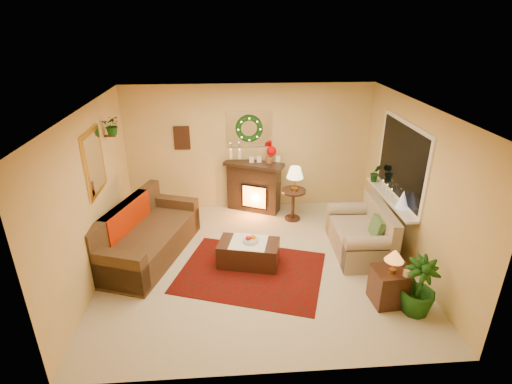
{
  "coord_description": "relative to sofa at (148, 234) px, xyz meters",
  "views": [
    {
      "loc": [
        -0.44,
        -5.6,
        3.8
      ],
      "look_at": [
        0.0,
        0.35,
        1.15
      ],
      "focal_mm": 28.0,
      "sensor_mm": 36.0,
      "label": 1
    }
  ],
  "objects": [
    {
      "name": "window_glass",
      "position": [
        4.29,
        0.17,
        1.12
      ],
      "size": [
        0.02,
        1.7,
        1.22
      ],
      "primitive_type": "cube",
      "color": "black",
      "rests_on": "wall_right"
    },
    {
      "name": "end_table_square",
      "position": [
        3.6,
        -1.49,
        -0.16
      ],
      "size": [
        0.47,
        0.47,
        0.54
      ],
      "primitive_type": "cube",
      "rotation": [
        0.0,
        0.0,
        0.08
      ],
      "color": "#3E2615",
      "rests_on": "floor"
    },
    {
      "name": "sill_plant",
      "position": [
        4.16,
        0.88,
        0.65
      ],
      "size": [
        0.25,
        0.2,
        0.46
      ],
      "primitive_type": "imported",
      "color": "black",
      "rests_on": "window_sill"
    },
    {
      "name": "mini_tree",
      "position": [
        4.21,
        -0.26,
        0.61
      ],
      "size": [
        0.21,
        0.21,
        0.32
      ],
      "primitive_type": "cone",
      "color": "silver",
      "rests_on": "window_sill"
    },
    {
      "name": "area_rug",
      "position": [
        1.7,
        -0.63,
        -0.42
      ],
      "size": [
        2.65,
        2.29,
        0.01
      ],
      "primitive_type": "cube",
      "rotation": [
        0.0,
        0.0,
        -0.32
      ],
      "color": "maroon",
      "rests_on": "floor"
    },
    {
      "name": "ceiling",
      "position": [
        1.82,
        -0.38,
        2.17
      ],
      "size": [
        5.0,
        5.0,
        0.0
      ],
      "primitive_type": "plane",
      "color": "white",
      "rests_on": "ground"
    },
    {
      "name": "window_sill",
      "position": [
        4.2,
        0.17,
        0.44
      ],
      "size": [
        0.22,
        1.86,
        0.04
      ],
      "primitive_type": "cube",
      "color": "white",
      "rests_on": "wall_right"
    },
    {
      "name": "sofa",
      "position": [
        0.0,
        0.0,
        0.0
      ],
      "size": [
        1.6,
        2.37,
        0.94
      ],
      "primitive_type": "cube",
      "rotation": [
        0.0,
        0.0,
        -0.33
      ],
      "color": "#442F1E",
      "rests_on": "floor"
    },
    {
      "name": "hanging_plant",
      "position": [
        -0.52,
        0.67,
        1.54
      ],
      "size": [
        0.33,
        0.28,
        0.36
      ],
      "primitive_type": "imported",
      "color": "#194719",
      "rests_on": "wall_left"
    },
    {
      "name": "mantel_candle_b",
      "position": [
        1.62,
        1.61,
        0.83
      ],
      "size": [
        0.06,
        0.06,
        0.19
      ],
      "primitive_type": "cylinder",
      "color": "white",
      "rests_on": "fireplace"
    },
    {
      "name": "fireplace",
      "position": [
        1.9,
        1.66,
        0.12
      ],
      "size": [
        1.12,
        0.76,
        0.99
      ],
      "primitive_type": "cube",
      "rotation": [
        0.0,
        0.0,
        -0.43
      ],
      "color": "black",
      "rests_on": "floor"
    },
    {
      "name": "mantel_mirror",
      "position": [
        1.82,
        1.85,
        1.27
      ],
      "size": [
        0.92,
        0.02,
        0.72
      ],
      "primitive_type": "cube",
      "color": "white",
      "rests_on": "wall_back"
    },
    {
      "name": "floor_palm",
      "position": [
        3.92,
        -1.73,
        0.02
      ],
      "size": [
        1.44,
        1.44,
        2.56
      ],
      "primitive_type": "imported",
      "rotation": [
        0.0,
        0.0,
        -0.01
      ],
      "color": "#1B5E19",
      "rests_on": "floor"
    },
    {
      "name": "side_table_round",
      "position": [
        2.66,
        1.16,
        -0.11
      ],
      "size": [
        0.59,
        0.59,
        0.64
      ],
      "primitive_type": "cylinder",
      "rotation": [
        0.0,
        0.0,
        0.21
      ],
      "color": "black",
      "rests_on": "floor"
    },
    {
      "name": "wall_back",
      "position": [
        1.82,
        1.87,
        0.87
      ],
      "size": [
        5.0,
        5.0,
        0.0
      ],
      "primitive_type": "plane",
      "color": "#EFD88C",
      "rests_on": "ground"
    },
    {
      "name": "poinsettia",
      "position": [
        2.26,
        1.65,
        0.87
      ],
      "size": [
        0.2,
        0.2,
        0.2
      ],
      "primitive_type": "sphere",
      "color": "#CC0001",
      "rests_on": "fireplace"
    },
    {
      "name": "gold_mirror",
      "position": [
        -0.66,
        -0.08,
        1.32
      ],
      "size": [
        0.03,
        0.84,
        1.0
      ],
      "primitive_type": "cube",
      "color": "gold",
      "rests_on": "wall_left"
    },
    {
      "name": "mantel_candle_a",
      "position": [
        1.44,
        1.63,
        0.83
      ],
      "size": [
        0.06,
        0.06,
        0.18
      ],
      "primitive_type": "cylinder",
      "color": "white",
      "rests_on": "fireplace"
    },
    {
      "name": "wreath",
      "position": [
        1.82,
        1.81,
        1.29
      ],
      "size": [
        0.55,
        0.11,
        0.55
      ],
      "primitive_type": "torus",
      "rotation": [
        1.57,
        0.0,
        0.0
      ],
      "color": "#194719",
      "rests_on": "wall_back"
    },
    {
      "name": "coffee_table",
      "position": [
        1.68,
        -0.38,
        -0.22
      ],
      "size": [
        1.07,
        0.75,
        0.41
      ],
      "primitive_type": "cube",
      "rotation": [
        0.0,
        0.0,
        -0.23
      ],
      "color": "#43240D",
      "rests_on": "floor"
    },
    {
      "name": "lamp_tiffany",
      "position": [
        3.61,
        -1.53,
        0.31
      ],
      "size": [
        0.26,
        0.26,
        0.39
      ],
      "primitive_type": "cone",
      "color": "#FC8743",
      "rests_on": "end_table_square"
    },
    {
      "name": "red_throw",
      "position": [
        -0.02,
        0.18,
        0.02
      ],
      "size": [
        0.78,
        1.27,
        0.02
      ],
      "primitive_type": "cube",
      "color": "red",
      "rests_on": "sofa"
    },
    {
      "name": "loveseat",
      "position": [
        3.62,
        -0.1,
        -0.01
      ],
      "size": [
        0.9,
        1.5,
        0.85
      ],
      "primitive_type": "cube",
      "rotation": [
        0.0,
        0.0,
        -0.03
      ],
      "color": "tan",
      "rests_on": "floor"
    },
    {
      "name": "wall_left",
      "position": [
        -0.68,
        -0.38,
        0.87
      ],
      "size": [
        4.5,
        4.5,
        0.0
      ],
      "primitive_type": "plane",
      "color": "#EFD88C",
      "rests_on": "ground"
    },
    {
      "name": "wall_art",
      "position": [
        0.47,
        1.85,
        1.12
      ],
      "size": [
        0.32,
        0.03,
        0.48
      ],
      "primitive_type": "cube",
      "color": "#381E11",
      "rests_on": "wall_back"
    },
    {
      "name": "lamp_cream",
      "position": [
        2.67,
        1.15,
        0.45
      ],
      "size": [
        0.33,
        0.33,
        0.5
      ],
      "primitive_type": "cone",
      "color": "#FFE9A4",
      "rests_on": "side_table_round"
    },
    {
      "name": "floor",
      "position": [
        1.82,
        -0.38,
        -0.43
      ],
      "size": [
        5.0,
        5.0,
        0.0
      ],
      "primitive_type": "plane",
      "color": "beige",
      "rests_on": "ground"
    },
    {
      "name": "fruit_bowl",
      "position": [
        1.71,
        -0.39,
        0.02
      ],
      "size": [
        0.25,
        0.25,
        0.06
      ],
      "primitive_type": "cylinder",
      "color": "beige",
      "rests_on": "coffee_table"
    },
    {
      "name": "wall_front",
      "position": [
        1.82,
        -2.63,
        0.87
      ],
      "size": [
        5.0,
        5.0,
        0.0
      ],
      "primitive_type": "plane",
      "color": "#EFD88C",
      "rests_on": "ground"
    },
    {
      "name": "wall_right",
      "position": [
        4.32,
        -0.38,
        0.87
      ],
      "size": [
        4.5,
        4.5,
        0.0
      ],
      "primitive_type": "plane",
      "color": "#EFD88C",
      "rests_on": "ground"
    },
    {
      "name": "window_frame",
      "position": [
        4.31,
        0.17,
        1.12
      ],
      "size": [
        0.03,
        1.86,
        1.36
      ],
      "primitive_type": "cube",
      "color": "white",
      "rests_on": "wall_right"
    }
  ]
}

